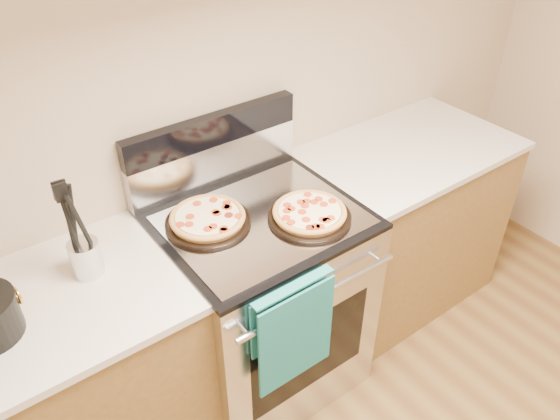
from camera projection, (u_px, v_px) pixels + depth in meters
wall_back at (203, 81)px, 2.06m from camera, size 4.00×0.00×4.00m
range_body at (261, 303)px, 2.36m from camera, size 0.76×0.68×0.90m
oven_window at (310, 353)px, 2.14m from camera, size 0.56×0.01×0.40m
cooktop at (259, 219)px, 2.09m from camera, size 0.76×0.68×0.02m
backsplash_lower at (215, 163)px, 2.23m from camera, size 0.76×0.06×0.18m
backsplash_upper at (212, 130)px, 2.14m from camera, size 0.76×0.06×0.12m
oven_handle at (320, 296)px, 1.91m from camera, size 0.70×0.03×0.03m
dish_towel at (293, 330)px, 1.91m from camera, size 0.32×0.05×0.42m
foil_sheet at (263, 220)px, 2.06m from camera, size 0.70×0.55×0.01m
cabinet_left at (56, 406)px, 1.96m from camera, size 1.00×0.62×0.88m
countertop_left at (20, 319)px, 1.69m from camera, size 1.02×0.64×0.03m
cabinet_right at (398, 227)px, 2.81m from camera, size 1.00×0.62×0.88m
countertop_right at (410, 150)px, 2.54m from camera, size 1.02×0.64×0.03m
pepperoni_pizza_back at (208, 219)px, 2.03m from camera, size 0.33×0.33×0.04m
pepperoni_pizza_front at (310, 214)px, 2.05m from camera, size 0.41×0.41×0.04m
utensil_crock at (86, 258)px, 1.81m from camera, size 0.12×0.12×0.13m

